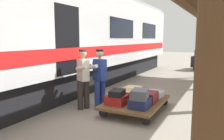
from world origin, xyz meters
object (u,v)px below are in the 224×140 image
object	(u,v)px
baggage_tug	(203,60)
porter_in_overalls	(99,76)
suitcase_navy_fabric	(140,103)
train_car	(30,37)
luggage_cart	(136,102)
porter_by_door	(83,77)
suitcase_red_plastic	(117,100)
suitcase_black_hardshell	(117,93)
suitcase_maroon_trunk	(147,97)
suitcase_gray_aluminum	(154,94)
suitcase_slate_roller	(140,94)
suitcase_cream_canvas	(133,91)
suitcase_tan_vintage	(126,95)

from	to	relation	value
baggage_tug	porter_in_overalls	bearing A→B (deg)	79.31
suitcase_navy_fabric	train_car	bearing A→B (deg)	-2.58
luggage_cart	porter_by_door	bearing A→B (deg)	20.17
suitcase_red_plastic	baggage_tug	bearing A→B (deg)	-96.41
luggage_cart	suitcase_black_hardshell	bearing A→B (deg)	64.94
train_car	suitcase_maroon_trunk	bearing A→B (deg)	-173.67
suitcase_gray_aluminum	suitcase_slate_roller	bearing A→B (deg)	90.47
train_car	suitcase_cream_canvas	size ratio (longest dim) A/B	44.87
train_car	porter_by_door	bearing A→B (deg)	177.46
porter_by_door	baggage_tug	world-z (taller)	porter_by_door
train_car	suitcase_black_hardshell	xyz separation A→B (m)	(-3.18, 0.20, -1.44)
luggage_cart	suitcase_gray_aluminum	distance (m)	0.68
suitcase_black_hardshell	suitcase_maroon_trunk	bearing A→B (deg)	-134.50
suitcase_maroon_trunk	suitcase_black_hardshell	bearing A→B (deg)	45.50
train_car	baggage_tug	distance (m)	11.26
suitcase_red_plastic	porter_in_overalls	bearing A→B (deg)	-27.25
suitcase_red_plastic	suitcase_slate_roller	distance (m)	0.69
suitcase_navy_fabric	suitcase_slate_roller	xyz separation A→B (m)	(-0.01, 0.03, 0.23)
porter_by_door	baggage_tug	size ratio (longest dim) A/B	0.91
train_car	suitcase_gray_aluminum	xyz separation A→B (m)	(-3.78, -1.01, -1.67)
suitcase_red_plastic	suitcase_tan_vintage	distance (m)	0.59
suitcase_red_plastic	luggage_cart	bearing A→B (deg)	-118.33
suitcase_cream_canvas	baggage_tug	world-z (taller)	baggage_tug
suitcase_maroon_trunk	porter_by_door	world-z (taller)	porter_by_door
suitcase_red_plastic	train_car	bearing A→B (deg)	-3.11
porter_in_overalls	suitcase_black_hardshell	bearing A→B (deg)	152.00
suitcase_cream_canvas	suitcase_navy_fabric	bearing A→B (deg)	118.33
suitcase_gray_aluminum	porter_by_door	size ratio (longest dim) A/B	0.31
train_car	porter_in_overalls	bearing A→B (deg)	-175.15
suitcase_red_plastic	porter_by_door	xyz separation A→B (m)	(1.07, -0.08, 0.51)
train_car	suitcase_red_plastic	distance (m)	3.55
suitcase_tan_vintage	luggage_cart	bearing A→B (deg)	-180.00
luggage_cart	suitcase_maroon_trunk	world-z (taller)	suitcase_maroon_trunk
suitcase_red_plastic	suitcase_navy_fabric	xyz separation A→B (m)	(-0.64, 0.00, -0.00)
suitcase_tan_vintage	porter_by_door	world-z (taller)	porter_by_door
suitcase_black_hardshell	train_car	bearing A→B (deg)	-3.58
suitcase_maroon_trunk	suitcase_tan_vintage	bearing A→B (deg)	0.00
suitcase_red_plastic	suitcase_black_hardshell	distance (m)	0.20
suitcase_tan_vintage	porter_by_door	size ratio (longest dim) A/B	0.34
suitcase_maroon_trunk	suitcase_gray_aluminum	bearing A→B (deg)	-90.00
suitcase_navy_fabric	suitcase_gray_aluminum	size ratio (longest dim) A/B	0.96
suitcase_maroon_trunk	baggage_tug	world-z (taller)	baggage_tug
luggage_cart	baggage_tug	world-z (taller)	baggage_tug
suitcase_tan_vintage	suitcase_cream_canvas	world-z (taller)	suitcase_tan_vintage
suitcase_cream_canvas	porter_in_overalls	distance (m)	1.20
suitcase_red_plastic	suitcase_maroon_trunk	size ratio (longest dim) A/B	0.87
train_car	suitcase_navy_fabric	distance (m)	4.13
suitcase_tan_vintage	suitcase_maroon_trunk	size ratio (longest dim) A/B	1.00
train_car	suitcase_cream_canvas	world-z (taller)	train_car
suitcase_cream_canvas	porter_by_door	size ratio (longest dim) A/B	0.29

